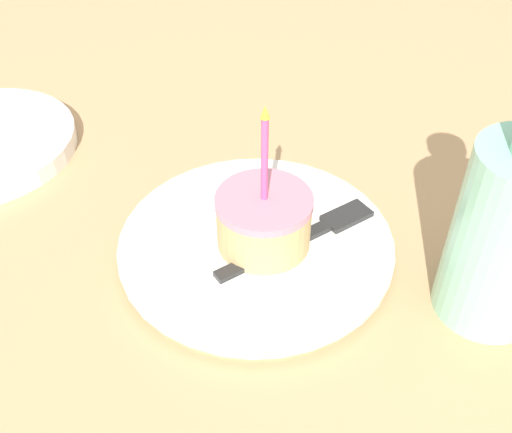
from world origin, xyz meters
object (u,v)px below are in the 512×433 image
(cake_slice, at_px, (264,220))
(fork, at_px, (307,235))
(bottle, at_px, (510,230))
(plate, at_px, (256,244))

(cake_slice, xyz_separation_m, fork, (-0.03, 0.02, -0.02))
(fork, xyz_separation_m, bottle, (-0.06, 0.14, 0.06))
(cake_slice, height_order, bottle, bottle)
(plate, xyz_separation_m, fork, (-0.03, 0.03, 0.01))
(cake_slice, height_order, fork, cake_slice)
(cake_slice, distance_m, bottle, 0.19)
(cake_slice, bearing_deg, bottle, 119.57)
(plate, relative_size, fork, 1.50)
(cake_slice, relative_size, fork, 0.85)
(plate, bearing_deg, fork, 138.47)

